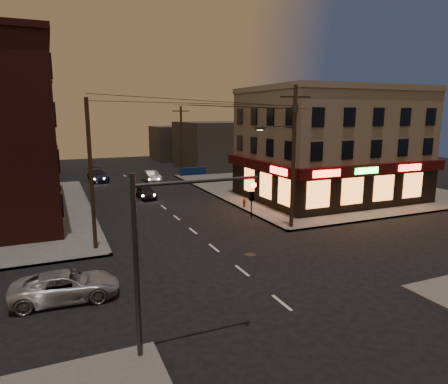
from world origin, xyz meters
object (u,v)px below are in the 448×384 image
suv_cross (66,286)px  sedan_far (98,175)px  sedan_near (146,192)px  sedan_mid (151,176)px  fire_hydrant (244,202)px

suv_cross → sedan_far: (4.94, 32.90, 0.09)m
sedan_near → sedan_mid: size_ratio=0.88×
sedan_near → sedan_mid: 9.87m
suv_cross → sedan_mid: sedan_mid is taller
fire_hydrant → sedan_mid: bearing=103.8°
sedan_near → sedan_mid: bearing=69.7°
sedan_near → fire_hydrant: (7.02, -7.73, -0.06)m
suv_cross → sedan_near: 21.82m
sedan_far → fire_hydrant: 22.76m
sedan_mid → fire_hydrant: (4.21, -17.19, -0.12)m
sedan_near → suv_cross: bearing=-115.4°
sedan_far → fire_hydrant: size_ratio=6.56×
sedan_mid → sedan_far: sedan_far is taller
sedan_mid → fire_hydrant: size_ratio=5.40×
suv_cross → sedan_mid: 31.66m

